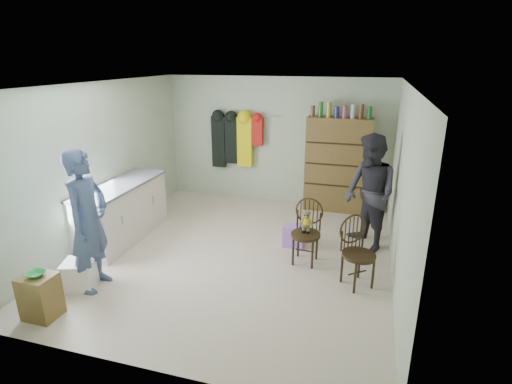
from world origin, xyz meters
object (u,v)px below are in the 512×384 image
(chair_front, at_px, (307,227))
(dresser, at_px, (337,164))
(counter, at_px, (122,212))
(chair_far, at_px, (357,249))

(chair_front, relative_size, dresser, 0.45)
(counter, bearing_deg, dresser, 35.68)
(counter, distance_m, chair_front, 3.00)
(chair_front, distance_m, chair_far, 0.84)
(counter, bearing_deg, chair_far, -5.59)
(chair_front, xyz_separation_m, dresser, (0.20, 2.23, 0.38))
(chair_front, xyz_separation_m, chair_far, (0.72, -0.43, -0.03))
(counter, xyz_separation_m, chair_front, (3.00, 0.07, 0.06))
(chair_far, distance_m, dresser, 2.74)
(dresser, bearing_deg, chair_front, -95.24)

